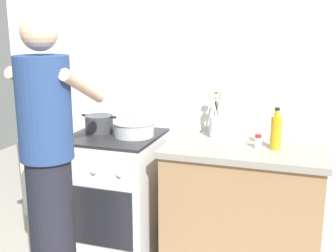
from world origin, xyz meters
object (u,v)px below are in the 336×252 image
Objects in this scene: pot at (99,124)px; spice_bottle at (258,142)px; stove_range at (116,196)px; mixing_bowl at (134,128)px; oil_bottle at (276,132)px; person at (49,165)px; utensil_crock at (216,123)px.

spice_bottle is at bearing -3.08° from pot.
pot is at bearing 162.12° from stove_range.
spice_bottle is (0.84, -0.03, -0.01)m from mixing_bowl.
oil_bottle reaches higher than mixing_bowl.
mixing_bowl is 0.94m from oil_bottle.
person is at bearing -153.49° from oil_bottle.
utensil_crock is 0.20× the size of person.
stove_range is 1.22m from oil_bottle.
oil_bottle is at bearing -22.71° from utensil_crock.
utensil_crock is (0.68, 0.17, 0.55)m from stove_range.
utensil_crock is at bearing 148.63° from spice_bottle.
oil_bottle is (0.10, 0.01, 0.07)m from spice_bottle.
spice_bottle is at bearing 28.00° from person.
pot is at bearing 174.41° from mixing_bowl.
stove_range is at bearing 179.12° from spice_bottle.
mixing_bowl reaches higher than spice_bottle.
stove_range is 0.89m from utensil_crock.
spice_bottle is (0.98, -0.02, 0.49)m from stove_range.
utensil_crock is at bearing 157.29° from oil_bottle.
utensil_crock reaches higher than oil_bottle.
person is (-1.11, -0.59, -0.08)m from spice_bottle.
pot is 0.66m from person.
stove_range is 1.10m from spice_bottle.
spice_bottle is 0.12m from oil_bottle.
person is at bearing -152.00° from spice_bottle.
utensil_crock is 3.89× the size of spice_bottle.
spice_bottle is at bearing -171.81° from oil_bottle.
person reaches higher than oil_bottle.
oil_bottle reaches higher than stove_range.
utensil_crock is 1.30× the size of oil_bottle.
mixing_bowl is 1.12× the size of oil_bottle.
person is at bearing -113.26° from mixing_bowl.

